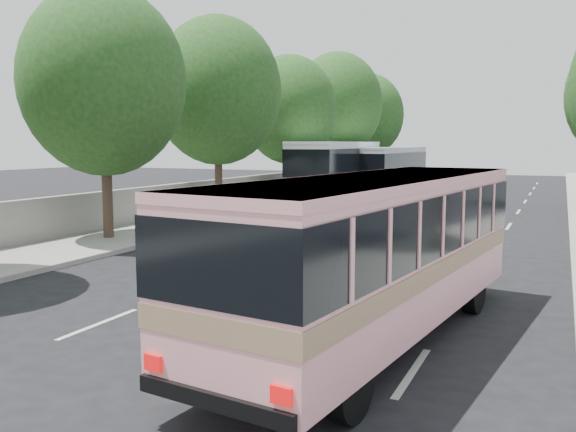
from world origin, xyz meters
The scene contains 14 objects.
ground centered at (0.00, 0.00, 0.00)m, with size 120.00×120.00×0.00m, color black.
sidewalk_left centered at (-8.50, 20.00, 0.07)m, with size 4.00×90.00×0.15m, color #9E998E.
low_wall centered at (-10.30, 20.00, 0.90)m, with size 0.30×90.00×1.50m, color #9E998E.
tree_left_b centered at (-8.42, 5.94, 5.82)m, with size 5.70×5.70×8.88m.
tree_left_c centered at (-8.62, 13.94, 6.12)m, with size 6.00×6.00×9.35m.
tree_left_d centered at (-8.52, 21.94, 5.63)m, with size 5.52×5.52×8.60m.
tree_left_e centered at (-8.42, 29.94, 6.43)m, with size 6.30×6.30×9.82m.
tree_left_f centered at (-8.62, 37.94, 6.00)m, with size 5.88×5.88×9.16m.
pink_bus centered at (3.27, -0.78, 1.81)m, with size 3.48×9.34×2.91m.
pink_taxi centered at (1.00, 5.02, 0.67)m, with size 1.58×3.92×1.33m, color #F71552.
white_pickup centered at (-4.50, 15.70, 0.87)m, with size 2.43×5.99×1.74m, color white.
tour_coach_front centered at (-6.30, 23.99, 2.14)m, with size 3.32×12.05×3.56m.
tour_coach_rear centered at (-4.50, 29.67, 1.93)m, with size 2.56×10.76×3.20m.
taxi_roof_sign centered at (1.00, 5.02, 1.42)m, with size 0.55×0.18×0.18m, color silver.
Camera 1 is at (6.14, -10.94, 3.48)m, focal length 38.00 mm.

